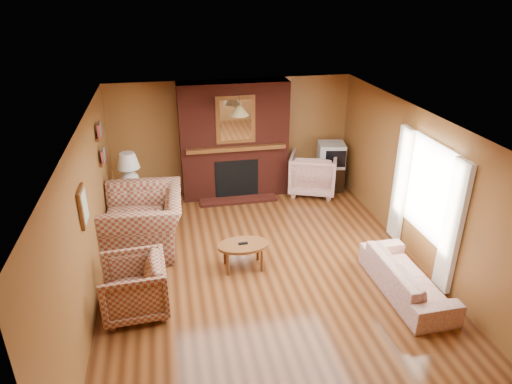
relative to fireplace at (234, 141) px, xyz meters
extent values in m
plane|color=#44210E|center=(0.00, -2.98, -1.18)|extent=(6.50, 6.50, 0.00)
plane|color=silver|center=(0.00, -2.98, 1.22)|extent=(6.50, 6.50, 0.00)
plane|color=brown|center=(0.00, 0.27, 0.02)|extent=(6.50, 0.00, 6.50)
plane|color=brown|center=(0.00, -6.23, 0.02)|extent=(6.50, 0.00, 6.50)
plane|color=brown|center=(-2.50, -2.98, 0.02)|extent=(0.00, 6.50, 6.50)
plane|color=brown|center=(2.50, -2.98, 0.02)|extent=(0.00, 6.50, 6.50)
cube|color=#47170F|center=(0.00, 0.02, 0.02)|extent=(2.20, 0.50, 2.40)
cube|color=black|center=(0.00, -0.21, -0.73)|extent=(0.90, 0.06, 0.80)
cube|color=#47170F|center=(0.00, -0.38, -1.15)|extent=(1.60, 0.35, 0.06)
cube|color=brown|center=(0.00, -0.25, -0.06)|extent=(2.00, 0.18, 0.08)
cube|color=brown|center=(0.00, -0.22, 0.52)|extent=(0.78, 0.05, 0.95)
cube|color=white|center=(0.00, -0.25, 0.52)|extent=(0.62, 0.02, 0.80)
cube|color=beige|center=(2.44, -3.93, -0.13)|extent=(0.08, 0.35, 2.00)
cube|color=beige|center=(2.44, -2.43, -0.13)|extent=(0.08, 0.35, 2.00)
cube|color=white|center=(2.48, -3.18, 0.12)|extent=(0.03, 1.10, 1.50)
cube|color=brown|center=(-2.47, -1.08, 0.17)|extent=(0.06, 0.55, 0.04)
cube|color=brown|center=(-2.47, -1.08, 0.62)|extent=(0.06, 0.55, 0.04)
cube|color=brown|center=(-2.47, -3.28, 0.37)|extent=(0.04, 0.40, 0.50)
cube|color=beige|center=(-2.44, -3.28, 0.37)|extent=(0.01, 0.32, 0.42)
cylinder|color=black|center=(0.00, -0.68, 1.04)|extent=(0.01, 0.01, 0.35)
cone|color=tan|center=(0.00, -0.68, 0.82)|extent=(0.36, 0.36, 0.18)
imported|color=maroon|center=(-1.85, -1.82, -0.69)|extent=(1.37, 1.55, 0.98)
imported|color=maroon|center=(-1.95, -3.53, -0.78)|extent=(0.92, 0.90, 0.80)
imported|color=beige|center=(1.90, -3.89, -0.92)|extent=(0.72, 1.79, 0.52)
imported|color=beige|center=(1.66, -0.23, -0.74)|extent=(1.25, 1.27, 0.89)
ellipsoid|color=brown|center=(-0.32, -2.78, -0.77)|extent=(0.81, 0.50, 0.05)
cube|color=black|center=(-0.32, -2.78, -0.74)|extent=(0.15, 0.05, 0.02)
cylinder|color=brown|center=(-0.05, -2.62, -0.99)|extent=(0.05, 0.05, 0.39)
cylinder|color=brown|center=(-0.59, -2.62, -0.99)|extent=(0.05, 0.05, 0.39)
cylinder|color=brown|center=(-0.05, -2.95, -0.99)|extent=(0.05, 0.05, 0.39)
cylinder|color=brown|center=(-0.59, -2.95, -0.99)|extent=(0.05, 0.05, 0.39)
cube|color=brown|center=(-2.10, -0.53, -0.90)|extent=(0.44, 0.44, 0.56)
sphere|color=silver|center=(-2.10, -0.53, -0.45)|extent=(0.34, 0.34, 0.34)
cylinder|color=black|center=(-2.10, -0.53, -0.25)|extent=(0.03, 0.03, 0.11)
cone|color=silver|center=(-2.10, -0.53, -0.06)|extent=(0.43, 0.43, 0.30)
cube|color=black|center=(2.05, -0.18, -0.90)|extent=(0.51, 0.47, 0.56)
cube|color=#B2B4BA|center=(2.05, -0.18, -0.37)|extent=(0.64, 0.62, 0.50)
cube|color=black|center=(2.05, -0.46, -0.37)|extent=(0.42, 0.10, 0.36)
camera|label=1|loc=(-1.34, -8.82, 2.97)|focal=32.00mm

